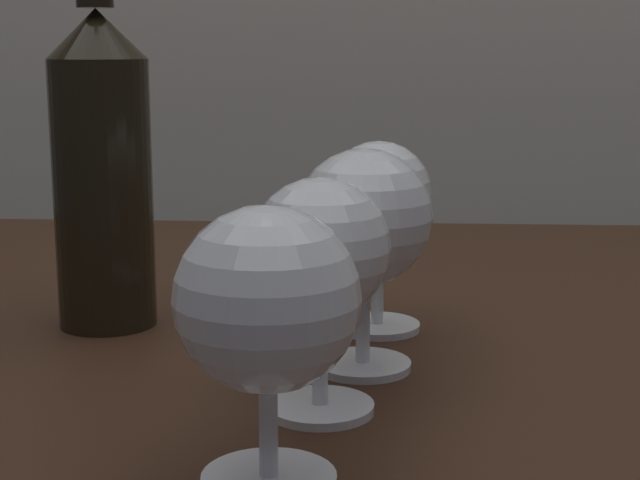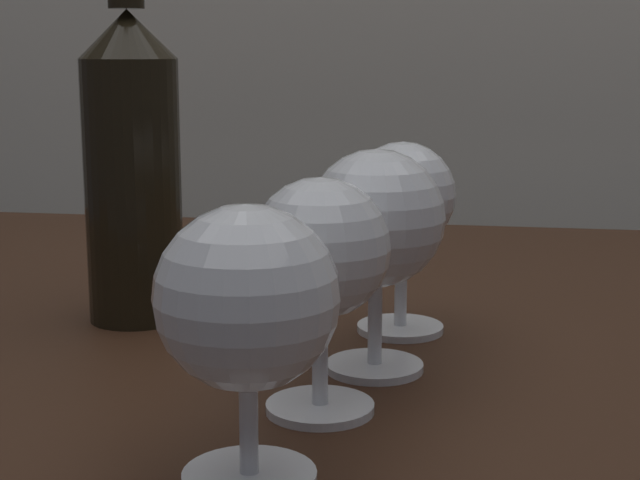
{
  "view_description": "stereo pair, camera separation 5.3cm",
  "coord_description": "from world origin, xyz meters",
  "px_view_note": "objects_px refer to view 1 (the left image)",
  "views": [
    {
      "loc": [
        0.01,
        -0.72,
        0.96
      ],
      "look_at": [
        -0.02,
        -0.2,
        0.85
      ],
      "focal_mm": 54.71,
      "sensor_mm": 36.0,
      "label": 1
    },
    {
      "loc": [
        0.06,
        -0.71,
        0.96
      ],
      "look_at": [
        -0.02,
        -0.2,
        0.85
      ],
      "focal_mm": 54.71,
      "sensor_mm": 36.0,
      "label": 2
    }
  ],
  "objects_px": {
    "wine_glass_pinot": "(365,223)",
    "wine_glass_rose": "(379,200)",
    "wine_glass_port": "(320,256)",
    "wine_bottle": "(102,160)",
    "wine_glass_empty": "(267,306)"
  },
  "relations": [
    {
      "from": "wine_glass_pinot",
      "to": "wine_glass_rose",
      "type": "bearing_deg",
      "value": 84.4
    },
    {
      "from": "wine_glass_port",
      "to": "wine_bottle",
      "type": "xyz_separation_m",
      "value": [
        -0.17,
        0.17,
        0.03
      ]
    },
    {
      "from": "wine_glass_port",
      "to": "wine_glass_pinot",
      "type": "relative_size",
      "value": 0.94
    },
    {
      "from": "wine_glass_empty",
      "to": "wine_bottle",
      "type": "height_order",
      "value": "wine_bottle"
    },
    {
      "from": "wine_glass_rose",
      "to": "wine_glass_pinot",
      "type": "bearing_deg",
      "value": -95.6
    },
    {
      "from": "wine_glass_port",
      "to": "wine_glass_pinot",
      "type": "height_order",
      "value": "wine_glass_pinot"
    },
    {
      "from": "wine_glass_pinot",
      "to": "wine_bottle",
      "type": "distance_m",
      "value": 0.21
    },
    {
      "from": "wine_glass_empty",
      "to": "wine_glass_pinot",
      "type": "height_order",
      "value": "wine_glass_pinot"
    },
    {
      "from": "wine_glass_empty",
      "to": "wine_glass_rose",
      "type": "height_order",
      "value": "wine_glass_rose"
    },
    {
      "from": "wine_glass_empty",
      "to": "wine_glass_port",
      "type": "height_order",
      "value": "same"
    },
    {
      "from": "wine_glass_port",
      "to": "wine_glass_rose",
      "type": "xyz_separation_m",
      "value": [
        0.03,
        0.16,
        0.01
      ]
    },
    {
      "from": "wine_bottle",
      "to": "wine_glass_pinot",
      "type": "bearing_deg",
      "value": -25.69
    },
    {
      "from": "wine_glass_empty",
      "to": "wine_bottle",
      "type": "distance_m",
      "value": 0.3
    },
    {
      "from": "wine_glass_empty",
      "to": "wine_glass_rose",
      "type": "bearing_deg",
      "value": 78.98
    },
    {
      "from": "wine_glass_rose",
      "to": "wine_bottle",
      "type": "xyz_separation_m",
      "value": [
        -0.2,
        0.0,
        0.03
      ]
    }
  ]
}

